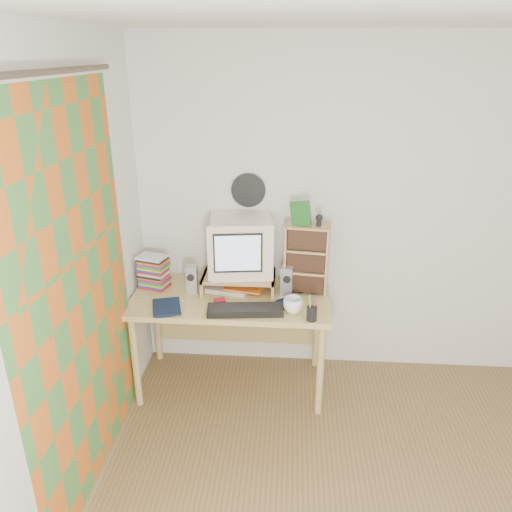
% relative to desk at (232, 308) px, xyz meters
% --- Properties ---
extents(ceiling, '(3.50, 3.50, 0.00)m').
position_rel_desk_xyz_m(ceiling, '(1.03, -1.44, 1.88)').
color(ceiling, white).
rests_on(ceiling, back_wall).
extents(back_wall, '(3.50, 0.00, 3.50)m').
position_rel_desk_xyz_m(back_wall, '(1.03, 0.31, 0.63)').
color(back_wall, silver).
rests_on(back_wall, floor).
extents(left_wall, '(0.00, 3.50, 3.50)m').
position_rel_desk_xyz_m(left_wall, '(-0.72, -1.44, 0.63)').
color(left_wall, silver).
rests_on(left_wall, floor).
extents(curtain, '(0.00, 2.20, 2.20)m').
position_rel_desk_xyz_m(curtain, '(-0.68, -0.96, 0.53)').
color(curtain, '#CD601C').
rests_on(curtain, left_wall).
extents(wall_disc, '(0.25, 0.02, 0.25)m').
position_rel_desk_xyz_m(wall_disc, '(0.10, 0.29, 0.81)').
color(wall_disc, black).
rests_on(wall_disc, back_wall).
extents(desk, '(1.40, 0.70, 0.75)m').
position_rel_desk_xyz_m(desk, '(0.00, 0.00, 0.00)').
color(desk, '#D8BE74').
rests_on(desk, floor).
extents(monitor_riser, '(0.52, 0.30, 0.12)m').
position_rel_desk_xyz_m(monitor_riser, '(0.05, 0.04, 0.23)').
color(monitor_riser, tan).
rests_on(monitor_riser, desk).
extents(crt_monitor, '(0.48, 0.48, 0.41)m').
position_rel_desk_xyz_m(crt_monitor, '(0.06, 0.09, 0.46)').
color(crt_monitor, white).
rests_on(crt_monitor, monitor_riser).
extents(speaker_left, '(0.08, 0.08, 0.21)m').
position_rel_desk_xyz_m(speaker_left, '(-0.28, -0.02, 0.24)').
color(speaker_left, '#A8A8AD').
rests_on(speaker_left, desk).
extents(speaker_right, '(0.09, 0.09, 0.22)m').
position_rel_desk_xyz_m(speaker_right, '(0.40, -0.02, 0.24)').
color(speaker_right, '#A8A8AD').
rests_on(speaker_right, desk).
extents(keyboard, '(0.52, 0.22, 0.03)m').
position_rel_desk_xyz_m(keyboard, '(0.13, -0.30, 0.15)').
color(keyboard, black).
rests_on(keyboard, desk).
extents(dvd_stack, '(0.23, 0.19, 0.28)m').
position_rel_desk_xyz_m(dvd_stack, '(-0.57, 0.04, 0.27)').
color(dvd_stack, brown).
rests_on(dvd_stack, desk).
extents(cd_rack, '(0.32, 0.20, 0.51)m').
position_rel_desk_xyz_m(cd_rack, '(0.53, 0.06, 0.39)').
color(cd_rack, tan).
rests_on(cd_rack, desk).
extents(mug, '(0.14, 0.14, 0.10)m').
position_rel_desk_xyz_m(mug, '(0.44, -0.27, 0.19)').
color(mug, white).
rests_on(mug, desk).
extents(diary, '(0.26, 0.22, 0.04)m').
position_rel_desk_xyz_m(diary, '(-0.50, -0.31, 0.16)').
color(diary, '#0F1B37').
rests_on(diary, desk).
extents(mousepad, '(0.21, 0.21, 0.00)m').
position_rel_desk_xyz_m(mousepad, '(0.40, -0.16, 0.14)').
color(mousepad, black).
rests_on(mousepad, desk).
extents(pen_cup, '(0.07, 0.07, 0.14)m').
position_rel_desk_xyz_m(pen_cup, '(0.56, -0.37, 0.20)').
color(pen_cup, black).
rests_on(pen_cup, desk).
extents(papers, '(0.36, 0.29, 0.04)m').
position_rel_desk_xyz_m(papers, '(0.02, 0.06, 0.16)').
color(papers, beige).
rests_on(papers, desk).
extents(red_box, '(0.08, 0.07, 0.04)m').
position_rel_desk_xyz_m(red_box, '(-0.06, -0.19, 0.15)').
color(red_box, '#B51328').
rests_on(red_box, desk).
extents(game_box, '(0.14, 0.06, 0.17)m').
position_rel_desk_xyz_m(game_box, '(0.48, 0.04, 0.73)').
color(game_box, '#1B6121').
rests_on(game_box, cd_rack).
extents(webcam, '(0.05, 0.05, 0.08)m').
position_rel_desk_xyz_m(webcam, '(0.60, 0.04, 0.68)').
color(webcam, black).
rests_on(webcam, cd_rack).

